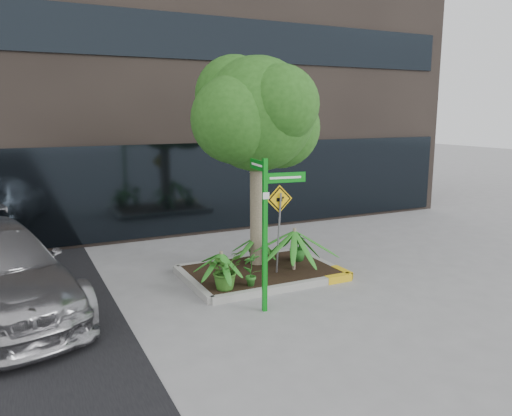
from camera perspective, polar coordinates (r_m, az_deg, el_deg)
name	(u,v)px	position (r m, az deg, el deg)	size (l,w,h in m)	color
ground	(259,281)	(10.81, 0.32, -8.35)	(80.00, 80.00, 0.00)	gray
planter	(263,271)	(11.11, 0.77, -7.27)	(3.35, 2.36, 0.15)	#9E9E99
tree	(257,114)	(11.04, 0.11, 10.64)	(3.21, 2.85, 4.81)	tan
palm_front	(294,231)	(10.90, 4.41, -2.61)	(1.05, 1.05, 1.17)	tan
palm_left	(221,253)	(9.99, -4.01, -5.21)	(0.78, 0.78, 0.87)	tan
palm_back	(256,237)	(11.43, 0.02, -3.29)	(0.74, 0.74, 0.83)	tan
shrub_a	(225,269)	(9.84, -3.55, -7.02)	(0.70, 0.70, 0.78)	#2D611B
shrub_b	(298,246)	(11.70, 4.78, -4.36)	(0.39, 0.39, 0.69)	#21651E
shrub_c	(251,269)	(10.00, -0.55, -6.98)	(0.36, 0.36, 0.69)	#286C21
shrub_d	(257,247)	(11.48, 0.16, -4.44)	(0.42, 0.42, 0.76)	#245719
street_sign_post	(267,218)	(8.85, 1.23, -1.14)	(0.82, 0.87, 2.78)	#0C8617
cattle_sign	(279,214)	(10.49, 2.66, -0.73)	(0.59, 0.22, 1.93)	slate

